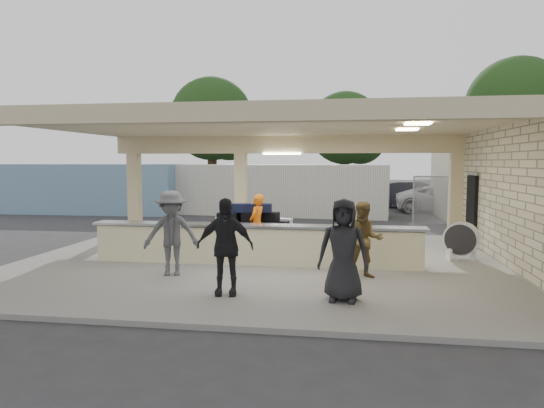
% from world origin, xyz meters
% --- Properties ---
extents(ground, '(120.00, 120.00, 0.00)m').
position_xyz_m(ground, '(0.00, 0.00, 0.00)').
color(ground, '#272729').
rests_on(ground, ground).
extents(pavilion, '(12.01, 10.00, 3.55)m').
position_xyz_m(pavilion, '(0.21, 0.66, 1.35)').
color(pavilion, slate).
rests_on(pavilion, ground).
extents(baggage_counter, '(8.20, 0.58, 0.98)m').
position_xyz_m(baggage_counter, '(0.00, -0.50, 0.59)').
color(baggage_counter, beige).
rests_on(baggage_counter, pavilion).
extents(luggage_cart, '(2.32, 1.46, 1.34)m').
position_xyz_m(luggage_cart, '(-0.51, 1.12, 0.82)').
color(luggage_cart, silver).
rests_on(luggage_cart, pavilion).
extents(drum_fan, '(0.92, 0.63, 0.97)m').
position_xyz_m(drum_fan, '(5.14, 0.84, 0.62)').
color(drum_fan, silver).
rests_on(drum_fan, pavilion).
extents(baggage_handler, '(0.47, 0.66, 1.64)m').
position_xyz_m(baggage_handler, '(-0.16, 0.69, 0.92)').
color(baggage_handler, '#D55C0B').
rests_on(baggage_handler, pavilion).
extents(passenger_a, '(0.83, 0.41, 1.65)m').
position_xyz_m(passenger_a, '(2.61, -1.54, 0.93)').
color(passenger_a, brown).
rests_on(passenger_a, pavilion).
extents(passenger_b, '(1.12, 0.53, 1.83)m').
position_xyz_m(passenger_b, '(-0.04, -3.27, 1.02)').
color(passenger_b, black).
rests_on(passenger_b, pavilion).
extents(passenger_c, '(1.28, 0.70, 1.88)m').
position_xyz_m(passenger_c, '(-1.59, -1.93, 1.04)').
color(passenger_c, '#47474C').
rests_on(passenger_c, pavilion).
extents(passenger_d, '(0.93, 0.44, 1.85)m').
position_xyz_m(passenger_d, '(2.17, -3.35, 1.03)').
color(passenger_d, black).
rests_on(passenger_d, pavilion).
extents(car_white_a, '(5.02, 2.72, 1.38)m').
position_xyz_m(car_white_a, '(7.23, 13.74, 0.69)').
color(car_white_a, silver).
rests_on(car_white_a, ground).
extents(car_white_b, '(4.73, 2.80, 1.40)m').
position_xyz_m(car_white_b, '(10.51, 12.57, 0.70)').
color(car_white_b, silver).
rests_on(car_white_b, ground).
extents(car_dark, '(4.48, 3.94, 1.48)m').
position_xyz_m(car_dark, '(5.92, 15.52, 0.74)').
color(car_dark, black).
rests_on(car_dark, ground).
extents(container_white, '(11.54, 3.42, 2.46)m').
position_xyz_m(container_white, '(-1.51, 11.41, 1.23)').
color(container_white, silver).
rests_on(container_white, ground).
extents(container_blue, '(9.60, 2.49, 2.48)m').
position_xyz_m(container_blue, '(-10.92, 10.75, 1.24)').
color(container_blue, '#6A8AAA').
rests_on(container_blue, ground).
extents(tree_left, '(6.60, 6.30, 9.00)m').
position_xyz_m(tree_left, '(-7.68, 24.16, 5.59)').
color(tree_left, '#382619').
rests_on(tree_left, ground).
extents(tree_mid, '(6.00, 5.60, 8.00)m').
position_xyz_m(tree_mid, '(2.32, 26.16, 4.96)').
color(tree_mid, '#382619').
rests_on(tree_mid, ground).
extents(tree_right, '(7.20, 7.00, 10.00)m').
position_xyz_m(tree_right, '(14.32, 25.16, 6.21)').
color(tree_right, '#382619').
rests_on(tree_right, ground).
extents(adjacent_building, '(6.00, 8.00, 3.20)m').
position_xyz_m(adjacent_building, '(9.50, 10.00, 1.60)').
color(adjacent_building, beige).
rests_on(adjacent_building, ground).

